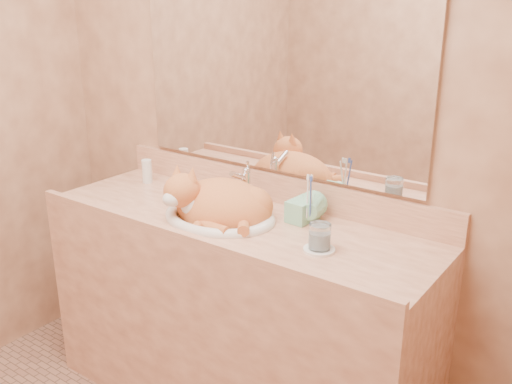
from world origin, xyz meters
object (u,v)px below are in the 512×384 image
Objects in this scene: vanity_counter at (235,316)px; soap_dispenser at (293,202)px; cat at (217,202)px; water_glass at (320,236)px; sink_basin at (219,201)px; toothbrush_cup at (309,214)px.

soap_dispenser reaches higher than vanity_counter.
cat reaches higher than water_glass.
sink_basin is at bearing -18.57° from cat.
sink_basin is at bearing -154.96° from soap_dispenser.
toothbrush_cup is (0.27, 0.11, 0.48)m from vanity_counter.
toothbrush_cup is (0.05, 0.02, -0.04)m from soap_dispenser.
toothbrush_cup is 1.25× the size of water_glass.
cat is (-0.07, -0.02, 0.49)m from vanity_counter.
toothbrush_cup is at bearing 14.51° from cat.
sink_basin reaches higher than vanity_counter.
toothbrush_cup is (0.32, 0.13, -0.02)m from sink_basin.
sink_basin is 5.09× the size of water_glass.
soap_dispenser is at bearing 21.50° from vanity_counter.
water_glass is (0.14, -0.16, 0.00)m from toothbrush_cup.
vanity_counter is 0.63m from water_glass.
vanity_counter is at bearing 21.21° from sink_basin.
vanity_counter is 14.56× the size of toothbrush_cup.
vanity_counter is 0.49m from cat.
sink_basin is at bearing -159.25° from vanity_counter.
sink_basin reaches higher than toothbrush_cup.
soap_dispenser is (0.21, 0.08, 0.52)m from vanity_counter.
vanity_counter is 8.51× the size of soap_dispenser.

